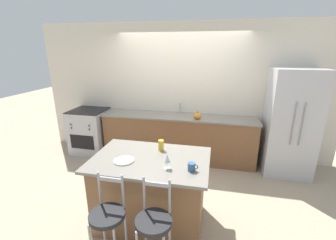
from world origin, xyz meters
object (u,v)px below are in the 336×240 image
refrigerator (290,123)px  pumpkin_decoration (197,116)px  oven_range (90,131)px  tumbler_cup (161,145)px  dinner_plate (124,160)px  bar_stool_near (108,223)px  wine_glass (167,158)px  coffee_mug (192,167)px  bar_stool_far (154,230)px

refrigerator → pumpkin_decoration: (-1.62, -0.06, 0.04)m
oven_range → tumbler_cup: (1.97, -1.53, 0.52)m
dinner_plate → oven_range: bearing=130.0°
bar_stool_near → wine_glass: bearing=47.1°
oven_range → dinner_plate: oven_range is taller
dinner_plate → coffee_mug: bearing=-3.3°
oven_range → wine_glass: (2.15, -1.98, 0.57)m
bar_stool_far → dinner_plate: (-0.52, 0.57, 0.39)m
oven_range → bar_stool_far: bar_stool_far is taller
refrigerator → bar_stool_near: 3.39m
refrigerator → bar_stool_far: size_ratio=1.83×
coffee_mug → tumbler_cup: (-0.45, 0.43, 0.02)m
bar_stool_near → bar_stool_far: (0.47, 0.02, 0.00)m
tumbler_cup → pumpkin_decoration: pumpkin_decoration is taller
refrigerator → bar_stool_far: (-1.81, -2.47, -0.40)m
bar_stool_near → oven_range: bearing=123.7°
refrigerator → pumpkin_decoration: 1.63m
bar_stool_far → dinner_plate: bar_stool_far is taller
oven_range → pumpkin_decoration: pumpkin_decoration is taller
bar_stool_far → coffee_mug: bearing=60.9°
oven_range → dinner_plate: size_ratio=3.86×
refrigerator → wine_glass: refrigerator is taller
bar_stool_near → coffee_mug: bar_stool_near is taller
coffee_mug → tumbler_cup: 0.63m
wine_glass → coffee_mug: (0.27, 0.01, -0.08)m
refrigerator → oven_range: 3.97m
dinner_plate → wine_glass: (0.54, -0.06, 0.11)m
bar_stool_far → pumpkin_decoration: size_ratio=7.09×
dinner_plate → pumpkin_decoration: pumpkin_decoration is taller
coffee_mug → pumpkin_decoration: bearing=93.1°
refrigerator → pumpkin_decoration: size_ratio=12.96×
wine_glass → tumbler_cup: 0.48m
wine_glass → bar_stool_near: bearing=-132.9°
bar_stool_near → coffee_mug: 1.02m
oven_range → coffee_mug: 3.16m
refrigerator → wine_glass: (-1.79, -1.96, 0.10)m
pumpkin_decoration → dinner_plate: bearing=-110.9°
coffee_mug → tumbler_cup: size_ratio=0.83×
bar_stool_near → dinner_plate: bearing=95.2°
wine_glass → tumbler_cup: size_ratio=1.26×
dinner_plate → coffee_mug: 0.81m
bar_stool_near → wine_glass: size_ratio=5.97×
bar_stool_near → dinner_plate: size_ratio=4.20×
bar_stool_far → coffee_mug: 0.73m
bar_stool_far → wine_glass: bearing=88.1°
dinner_plate → pumpkin_decoration: (0.71, 1.85, 0.05)m
dinner_plate → tumbler_cup: tumbler_cup is taller
refrigerator → coffee_mug: 2.47m
oven_range → bar_stool_near: bar_stool_near is taller
tumbler_cup → pumpkin_decoration: bearing=76.6°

